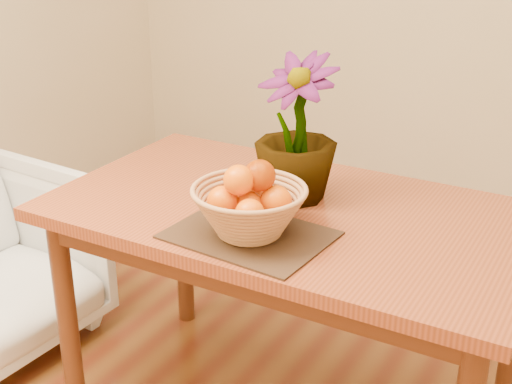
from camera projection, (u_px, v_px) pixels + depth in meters
The scene contains 5 objects.
table at pixel (290, 235), 2.10m from camera, with size 1.40×0.80×0.75m.
placemat at pixel (249, 235), 1.89m from camera, with size 0.41×0.31×0.01m, color #322012.
wicker_basket at pixel (249, 213), 1.87m from camera, with size 0.31×0.31×0.13m.
orange_pile at pixel (251, 192), 1.85m from camera, with size 0.20×0.20×0.15m.
potted_plant at pixel (296, 129), 2.05m from camera, with size 0.24×0.24×0.43m, color #164D16.
Camera 1 is at (0.84, -1.39, 1.59)m, focal length 50.00 mm.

